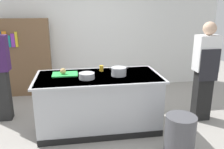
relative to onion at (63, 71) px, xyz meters
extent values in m
plane|color=#9E9991|center=(0.55, -0.12, -0.97)|extent=(10.00, 10.00, 0.00)
cube|color=white|center=(0.55, 1.98, 0.53)|extent=(6.40, 0.12, 3.00)
cube|color=#B7BABF|center=(0.55, -0.12, -0.52)|extent=(1.90, 0.90, 0.90)
cube|color=#B7BABF|center=(0.55, -0.12, -0.08)|extent=(1.98, 0.98, 0.03)
cube|color=black|center=(0.55, -0.57, -0.92)|extent=(1.90, 0.01, 0.10)
cube|color=green|center=(0.03, 0.02, -0.06)|extent=(0.40, 0.28, 0.02)
sphere|color=tan|center=(0.00, 0.00, 0.00)|extent=(0.09, 0.09, 0.09)
cylinder|color=#B7BABF|center=(0.87, -0.16, 0.00)|extent=(0.24, 0.24, 0.13)
cube|color=black|center=(0.74, -0.16, 0.05)|extent=(0.04, 0.02, 0.01)
cube|color=black|center=(1.01, -0.16, 0.05)|extent=(0.04, 0.02, 0.01)
cylinder|color=#B7BABF|center=(0.36, -0.24, -0.02)|extent=(0.24, 0.24, 0.09)
cylinder|color=yellow|center=(0.63, 0.14, -0.02)|extent=(0.07, 0.07, 0.10)
cylinder|color=#4C4C51|center=(1.53, -1.07, -0.68)|extent=(0.40, 0.40, 0.58)
cube|color=black|center=(2.38, -0.10, -0.52)|extent=(0.28, 0.20, 0.90)
cube|color=white|center=(2.38, -0.10, 0.23)|extent=(0.38, 0.24, 0.60)
sphere|color=#D3AA8C|center=(2.38, -0.10, 0.64)|extent=(0.22, 0.22, 0.22)
cube|color=#232328|center=(2.38, -0.23, 0.05)|extent=(0.34, 0.02, 0.54)
cube|color=#242424|center=(-1.10, 0.44, -0.52)|extent=(0.28, 0.20, 0.90)
cube|color=brown|center=(-0.90, 1.68, -0.12)|extent=(1.10, 0.28, 1.70)
cube|color=#3351B7|center=(-1.33, 1.52, 0.32)|extent=(0.08, 0.03, 0.33)
cube|color=orange|center=(-1.23, 1.52, 0.32)|extent=(0.09, 0.03, 0.33)
cube|color=teal|center=(-1.15, 1.52, 0.28)|extent=(0.06, 0.03, 0.24)
cube|color=purple|center=(-1.07, 1.52, 0.30)|extent=(0.08, 0.03, 0.28)
cube|color=yellow|center=(-1.00, 1.52, 0.31)|extent=(0.05, 0.03, 0.32)
camera|label=1|loc=(0.20, -3.66, 1.01)|focal=37.64mm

